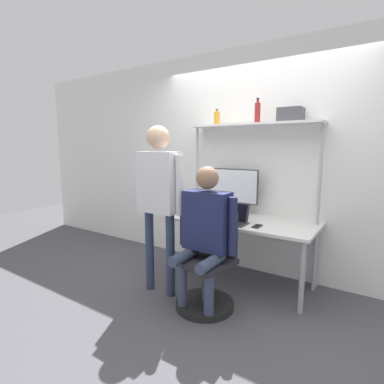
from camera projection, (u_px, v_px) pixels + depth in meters
ground_plane at (225, 295)px, 3.13m from camera, size 12.00×12.00×0.00m
wall_back at (258, 162)px, 3.60m from camera, size 8.00×0.06×2.70m
desk at (242, 226)px, 3.36m from camera, size 1.61×0.77×0.73m
shelf_unit at (252, 148)px, 3.42m from camera, size 1.53×0.29×1.79m
monitor at (233, 188)px, 3.65m from camera, size 0.64×0.17×0.54m
laptop at (232, 217)px, 3.20m from camera, size 0.36×0.22×0.22m
cell_phone at (257, 226)px, 3.05m from camera, size 0.07×0.15×0.01m
office_chair at (208, 277)px, 2.88m from camera, size 0.56×0.56×0.93m
person_seated at (205, 226)px, 2.77m from camera, size 0.61×0.47×1.36m
person_standing at (159, 187)px, 3.04m from camera, size 0.60×0.24×1.74m
bottle_amber at (217, 118)px, 3.62m from camera, size 0.07×0.07×0.19m
bottle_red at (257, 113)px, 3.34m from camera, size 0.06×0.06×0.27m
storage_box at (291, 115)px, 3.14m from camera, size 0.24×0.21×0.14m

